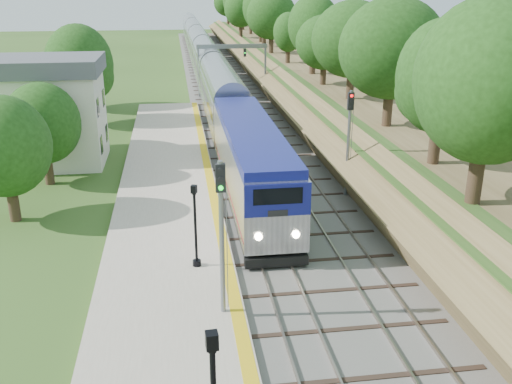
{
  "coord_description": "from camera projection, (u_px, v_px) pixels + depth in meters",
  "views": [
    {
      "loc": [
        -4.44,
        -13.65,
        13.1
      ],
      "look_at": [
        -0.5,
        13.94,
        2.8
      ],
      "focal_mm": 40.0,
      "sensor_mm": 36.0,
      "label": 1
    }
  ],
  "objects": [
    {
      "name": "signal_gantry",
      "position": [
        232.0,
        56.0,
        67.52
      ],
      "size": [
        8.4,
        0.38,
        6.2
      ],
      "color": "slate",
      "rests_on": "ground"
    },
    {
      "name": "signal_farside",
      "position": [
        349.0,
        133.0,
        35.54
      ],
      "size": [
        0.37,
        0.3,
        6.78
      ],
      "color": "slate",
      "rests_on": "ground"
    },
    {
      "name": "embankment",
      "position": [
        288.0,
        73.0,
        74.21
      ],
      "size": [
        10.64,
        170.0,
        11.7
      ],
      "color": "brown",
      "rests_on": "ground"
    },
    {
      "name": "lamppost_far",
      "position": [
        196.0,
        231.0,
        26.57
      ],
      "size": [
        0.4,
        0.4,
        4.06
      ],
      "color": "black",
      "rests_on": "platform"
    },
    {
      "name": "signal_platform",
      "position": [
        221.0,
        222.0,
        22.06
      ],
      "size": [
        0.38,
        0.3,
        6.46
      ],
      "color": "slate",
      "rests_on": "platform"
    },
    {
      "name": "station_building",
      "position": [
        46.0,
        111.0,
        42.39
      ],
      "size": [
        8.6,
        6.6,
        8.0
      ],
      "color": "silver",
      "rests_on": "ground"
    },
    {
      "name": "trees_behind_platform",
      "position": [
        63.0,
        135.0,
        33.94
      ],
      "size": [
        7.82,
        53.32,
        7.21
      ],
      "color": "#332316",
      "rests_on": "ground"
    },
    {
      "name": "platform",
      "position": [
        168.0,
        227.0,
        31.91
      ],
      "size": [
        6.4,
        68.0,
        0.38
      ],
      "primitive_type": "cube",
      "color": "#A59885",
      "rests_on": "ground"
    },
    {
      "name": "trackbed",
      "position": [
        225.0,
        89.0,
        73.76
      ],
      "size": [
        9.5,
        170.0,
        0.28
      ],
      "color": "#4C4944",
      "rests_on": "ground"
    },
    {
      "name": "train",
      "position": [
        203.0,
        59.0,
        84.42
      ],
      "size": [
        3.17,
        126.81,
        4.65
      ],
      "color": "black",
      "rests_on": "trackbed"
    },
    {
      "name": "yellow_stripe",
      "position": [
        219.0,
        221.0,
        32.22
      ],
      "size": [
        0.55,
        68.0,
        0.01
      ],
      "primitive_type": "cube",
      "color": "gold",
      "rests_on": "platform"
    }
  ]
}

